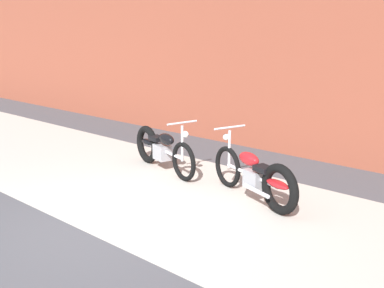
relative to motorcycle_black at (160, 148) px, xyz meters
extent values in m
plane|color=#47474C|center=(1.21, -2.55, -0.40)|extent=(80.00, 80.00, 0.00)
cube|color=#B2ADA3|center=(1.21, -0.80, -0.40)|extent=(36.00, 3.50, 0.01)
cube|color=brown|center=(1.21, 2.65, 2.21)|extent=(36.00, 0.50, 5.22)
torus|color=black|center=(0.78, -0.22, -0.06)|extent=(0.68, 0.26, 0.68)
torus|color=black|center=(-0.48, 0.13, -0.03)|extent=(0.74, 0.32, 0.73)
cylinder|color=silver|center=(0.15, -0.04, -0.02)|extent=(1.21, 0.38, 0.06)
cube|color=#99999E|center=(0.07, -0.02, -0.06)|extent=(0.37, 0.30, 0.28)
ellipsoid|color=black|center=(0.23, -0.06, 0.22)|extent=(0.47, 0.30, 0.20)
ellipsoid|color=black|center=(-0.43, 0.12, 0.03)|extent=(0.47, 0.29, 0.10)
cube|color=black|center=(-0.12, 0.03, 0.16)|extent=(0.32, 0.27, 0.08)
cylinder|color=silver|center=(0.74, -0.20, 0.25)|extent=(0.05, 0.05, 0.62)
cylinder|color=silver|center=(0.74, -0.20, 0.61)|extent=(0.18, 0.57, 0.03)
sphere|color=white|center=(0.84, -0.23, 0.43)|extent=(0.11, 0.11, 0.11)
cylinder|color=silver|center=(-0.12, 0.19, -0.14)|extent=(0.55, 0.20, 0.06)
torus|color=black|center=(1.52, 0.04, -0.06)|extent=(0.67, 0.30, 0.68)
torus|color=black|center=(2.75, -0.40, -0.03)|extent=(0.73, 0.37, 0.73)
cylinder|color=silver|center=(2.13, -0.18, -0.02)|extent=(1.18, 0.47, 0.06)
cube|color=#99999E|center=(2.21, -0.21, -0.06)|extent=(0.38, 0.32, 0.28)
ellipsoid|color=red|center=(2.06, -0.16, 0.22)|extent=(0.48, 0.33, 0.20)
ellipsoid|color=red|center=(2.70, -0.39, 0.03)|extent=(0.47, 0.32, 0.10)
cube|color=black|center=(2.40, -0.28, 0.16)|extent=(0.33, 0.28, 0.08)
cylinder|color=silver|center=(1.56, 0.02, 0.25)|extent=(0.06, 0.06, 0.62)
cylinder|color=silver|center=(1.56, 0.02, 0.61)|extent=(0.23, 0.56, 0.03)
sphere|color=white|center=(1.47, 0.06, 0.43)|extent=(0.11, 0.11, 0.11)
cylinder|color=silver|center=(2.38, -0.43, -0.14)|extent=(0.54, 0.24, 0.06)
camera|label=1|loc=(5.69, -5.69, 2.14)|focal=42.11mm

